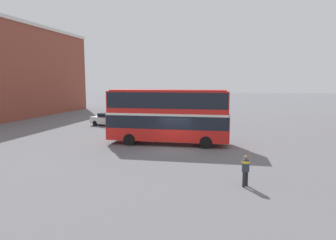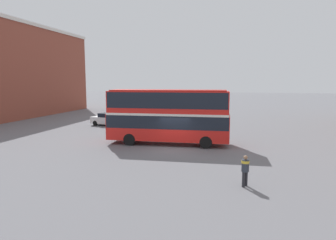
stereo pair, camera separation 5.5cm
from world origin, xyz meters
name	(u,v)px [view 1 (the left image)]	position (x,y,z in m)	size (l,w,h in m)	color
ground_plane	(174,149)	(0.00, 0.00, 0.00)	(240.00, 240.00, 0.00)	slate
double_decker_bus	(168,113)	(-0.87, 1.80, 2.71)	(10.56, 2.96, 4.73)	red
pedestrian_foreground	(246,168)	(5.42, -7.57, 1.02)	(0.57, 0.57, 1.66)	#232328
parked_car_kerb_near	(108,119)	(-10.59, 10.83, 0.79)	(4.28, 2.71, 1.56)	silver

